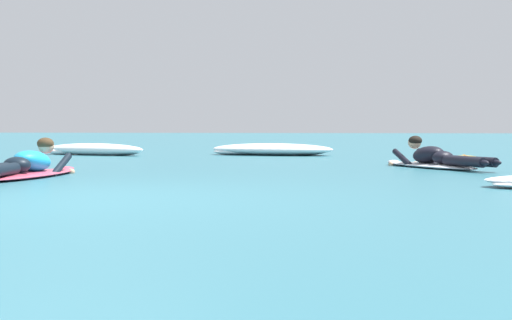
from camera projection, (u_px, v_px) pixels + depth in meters
The scene contains 7 objects.
ground_plane at pixel (259, 156), 16.27m from camera, with size 120.00×120.00×0.00m, color #2D6B7A.
surfer_near at pixel (27, 167), 9.22m from camera, with size 0.64×2.73×0.54m.
surfer_far at pixel (434, 159), 11.35m from camera, with size 1.73×2.45×0.53m.
drifting_surfboard at pixel (468, 158), 14.07m from camera, with size 0.60×2.30×0.16m.
whitewater_mid_left at pixel (93, 149), 18.63m from camera, with size 3.03×2.05×0.15m.
whitewater_mid_right at pixel (272, 150), 16.52m from camera, with size 2.90×1.45×0.26m.
whitewater_far_band at pixel (94, 150), 16.53m from camera, with size 2.69×1.32×0.26m.
Camera 1 is at (2.78, -6.02, 0.63)m, focal length 51.95 mm.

